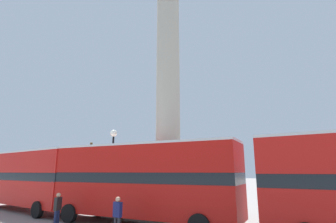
% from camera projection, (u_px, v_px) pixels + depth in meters
% --- Properties ---
extents(ground_plane, '(200.00, 200.00, 0.00)m').
position_uv_depth(ground_plane, '(168.00, 215.00, 17.21)').
color(ground_plane, gray).
extents(monument_column, '(6.06, 6.06, 23.11)m').
position_uv_depth(monument_column, '(168.00, 118.00, 18.67)').
color(monument_column, '#ADA593').
rests_on(monument_column, ground_plane).
extents(bus_b, '(11.18, 3.57, 4.30)m').
position_uv_depth(bus_b, '(140.00, 179.00, 14.55)').
color(bus_b, '#B7140F').
rests_on(bus_b, ground_plane).
extents(bus_c, '(10.67, 3.58, 4.28)m').
position_uv_depth(bus_c, '(32.00, 177.00, 19.67)').
color(bus_c, red).
rests_on(bus_c, ground_plane).
extents(equestrian_statue, '(3.83, 3.12, 5.74)m').
position_uv_depth(equestrian_statue, '(89.00, 184.00, 25.92)').
color(equestrian_statue, '#ADA593').
rests_on(equestrian_statue, ground_plane).
extents(street_lamp, '(0.50, 0.50, 5.73)m').
position_uv_depth(street_lamp, '(112.00, 160.00, 18.44)').
color(street_lamp, black).
rests_on(street_lamp, ground_plane).
extents(pedestrian_near_lamp, '(0.32, 0.48, 1.70)m').
position_uv_depth(pedestrian_near_lamp, '(58.00, 208.00, 13.60)').
color(pedestrian_near_lamp, '#192347').
rests_on(pedestrian_near_lamp, ground_plane).
extents(pedestrian_by_plinth, '(0.46, 0.23, 1.68)m').
position_uv_depth(pedestrian_by_plinth, '(117.00, 214.00, 11.61)').
color(pedestrian_by_plinth, '#28282D').
rests_on(pedestrian_by_plinth, ground_plane).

